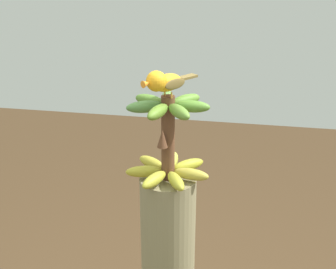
{
  "coord_description": "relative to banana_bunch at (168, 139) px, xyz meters",
  "views": [
    {
      "loc": [
        1.42,
        0.27,
        1.99
      ],
      "look_at": [
        0.0,
        0.0,
        1.42
      ],
      "focal_mm": 50.2,
      "sensor_mm": 36.0,
      "label": 1
    }
  ],
  "objects": [
    {
      "name": "banana_bunch",
      "position": [
        0.0,
        0.0,
        0.0
      ],
      "size": [
        0.29,
        0.29,
        0.29
      ],
      "color": "brown",
      "rests_on": "banana_tree"
    },
    {
      "name": "perched_bird",
      "position": [
        0.03,
        -0.01,
        0.2
      ],
      "size": [
        0.2,
        0.15,
        0.09
      ],
      "color": "#C68933",
      "rests_on": "banana_bunch"
    }
  ]
}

